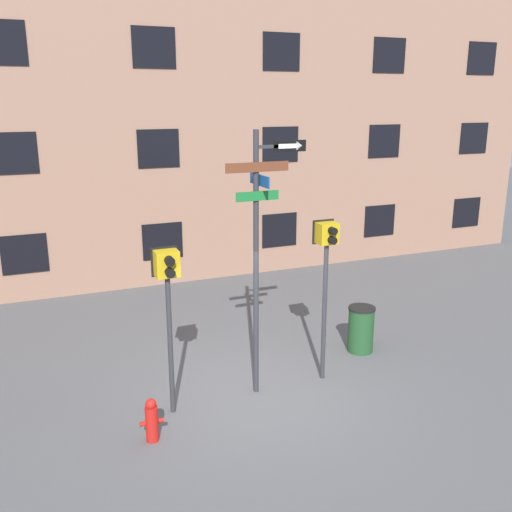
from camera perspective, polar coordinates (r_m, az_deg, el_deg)
name	(u,v)px	position (r m, az deg, el deg)	size (l,w,h in m)	color
ground_plane	(258,397)	(9.93, 0.18, -13.91)	(60.00, 60.00, 0.00)	#515154
building_facade	(151,48)	(15.28, -10.46, 19.75)	(24.00, 0.63, 12.15)	#936B56
street_sign_pole	(260,241)	(9.15, 0.40, 1.50)	(1.37, 0.74, 4.42)	#2D2D33
pedestrian_signal_left	(168,284)	(8.73, -8.82, -2.83)	(0.42, 0.40, 2.72)	#2D2D33
pedestrian_signal_right	(326,257)	(9.78, 7.05, -0.14)	(0.40, 0.40, 2.89)	#2D2D33
fire_hydrant	(152,420)	(8.80, -10.39, -15.87)	(0.35, 0.19, 0.68)	red
trash_bin	(361,329)	(11.57, 10.44, -7.20)	(0.53, 0.53, 0.93)	#1E4723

